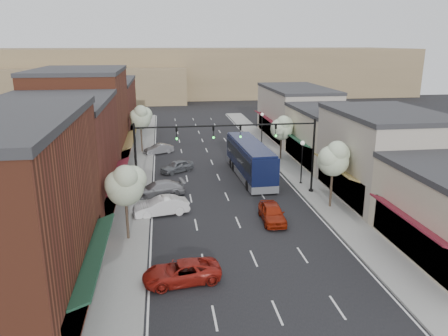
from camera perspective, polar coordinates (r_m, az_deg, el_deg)
name	(u,v)px	position (r m, az deg, el deg)	size (l,w,h in m)	color
ground	(243,233)	(32.71, 2.44, -8.48)	(160.00, 160.00, 0.00)	black
sidewalk_left	(139,168)	(49.69, -11.07, 0.01)	(2.80, 73.00, 0.15)	gray
sidewalk_right	(285,162)	(51.53, 7.91, 0.74)	(2.80, 73.00, 0.15)	gray
curb_left	(151,167)	(49.63, -9.46, 0.07)	(0.25, 73.00, 0.17)	gray
curb_right	(273,163)	(51.17, 6.41, 0.68)	(0.25, 73.00, 0.17)	gray
bldg_left_midnear	(54,159)	(37.37, -21.27, 1.14)	(10.14, 14.10, 9.40)	maroon
bldg_left_midfar	(83,120)	(50.65, -17.96, 6.02)	(10.14, 14.10, 10.90)	brown
bldg_left_far	(102,110)	(66.47, -15.63, 7.36)	(10.14, 18.10, 8.40)	maroon
bldg_right_midnear	(382,155)	(41.30, 19.99, 1.55)	(9.14, 12.10, 7.90)	#A49A8C
bldg_right_midfar	(331,136)	(52.05, 13.83, 4.08)	(9.14, 12.10, 6.40)	#C0B399
bldg_right_far	(296,113)	(64.95, 9.34, 7.10)	(9.14, 16.10, 7.40)	#A49A8C
hill_far	(182,72)	(119.59, -5.54, 12.41)	(120.00, 30.00, 12.00)	#7A6647
hill_near	(77,85)	(109.40, -18.60, 10.26)	(50.00, 20.00, 8.00)	#7A6647
signal_mast_right	(288,145)	(39.88, 8.40, 2.93)	(8.22, 0.46, 7.00)	black
signal_mast_left	(163,150)	(38.29, -7.98, 2.39)	(8.22, 0.46, 7.00)	black
tree_right_near	(334,158)	(37.11, 14.18, 1.33)	(2.85, 2.65, 5.95)	#47382B
tree_right_far	(282,127)	(51.99, 7.59, 5.32)	(2.85, 2.65, 5.43)	#47382B
tree_left_near	(125,184)	(30.76, -12.75, -2.06)	(2.85, 2.65, 5.69)	#47382B
tree_left_far	(141,117)	(55.96, -10.82, 6.58)	(2.85, 2.65, 6.13)	#47382B
lamp_post_near	(302,155)	(43.22, 10.17, 1.67)	(0.44, 0.44, 4.44)	black
lamp_post_far	(262,123)	(59.71, 4.99, 5.83)	(0.44, 0.44, 4.44)	black
coach_bus	(250,159)	(45.28, 3.43, 1.13)	(3.11, 12.12, 3.68)	black
red_hatchback	(272,213)	(34.62, 6.31, -5.83)	(1.72, 4.27, 1.46)	maroon
parked_car_a	(182,272)	(26.41, -5.57, -13.39)	(2.11, 4.59, 1.27)	maroon
parked_car_b	(161,206)	(36.06, -8.22, -4.96)	(1.57, 4.49, 1.48)	silver
parked_car_c	(158,189)	(40.31, -8.60, -2.73)	(1.99, 4.88, 1.42)	gray
parked_car_d	(177,166)	(47.57, -6.16, 0.22)	(1.54, 3.83, 1.30)	slate
parked_car_e	(159,149)	(55.73, -8.54, 2.46)	(1.31, 3.75, 1.24)	#97979C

